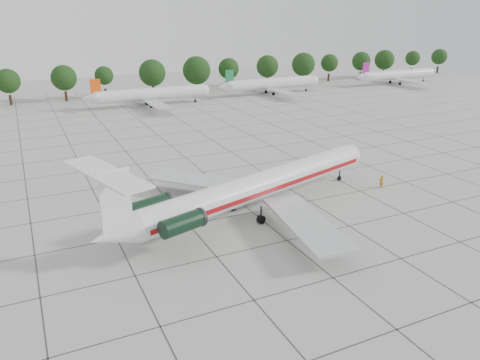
{
  "coord_description": "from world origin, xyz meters",
  "views": [
    {
      "loc": [
        -23.22,
        -45.25,
        22.7
      ],
      "look_at": [
        -0.67,
        2.09,
        3.5
      ],
      "focal_mm": 35.0,
      "sensor_mm": 36.0,
      "label": 1
    }
  ],
  "objects_px": {
    "bg_airliner_c": "(152,94)",
    "bg_airliner_d": "(272,84)",
    "main_airliner": "(250,188)",
    "bg_airliner_e": "(398,75)",
    "ground_crew": "(381,181)"
  },
  "relations": [
    {
      "from": "bg_airliner_c",
      "to": "bg_airliner_d",
      "type": "xyz_separation_m",
      "value": [
        35.54,
        2.41,
        0.0
      ]
    },
    {
      "from": "main_airliner",
      "to": "bg_airliner_e",
      "type": "relative_size",
      "value": 1.4
    },
    {
      "from": "bg_airliner_c",
      "to": "bg_airliner_e",
      "type": "distance_m",
      "value": 81.23
    },
    {
      "from": "bg_airliner_c",
      "to": "bg_airliner_e",
      "type": "height_order",
      "value": "same"
    },
    {
      "from": "ground_crew",
      "to": "bg_airliner_e",
      "type": "relative_size",
      "value": 0.06
    },
    {
      "from": "main_airliner",
      "to": "bg_airliner_e",
      "type": "distance_m",
      "value": 113.63
    },
    {
      "from": "main_airliner",
      "to": "ground_crew",
      "type": "relative_size",
      "value": 22.68
    },
    {
      "from": "bg_airliner_d",
      "to": "bg_airliner_e",
      "type": "bearing_deg",
      "value": -0.86
    },
    {
      "from": "bg_airliner_d",
      "to": "bg_airliner_e",
      "type": "distance_m",
      "value": 45.68
    },
    {
      "from": "main_airliner",
      "to": "bg_airliner_d",
      "type": "xyz_separation_m",
      "value": [
        43.03,
        71.7,
        -0.44
      ]
    },
    {
      "from": "ground_crew",
      "to": "bg_airliner_c",
      "type": "relative_size",
      "value": 0.06
    },
    {
      "from": "main_airliner",
      "to": "ground_crew",
      "type": "distance_m",
      "value": 20.24
    },
    {
      "from": "main_airliner",
      "to": "bg_airliner_d",
      "type": "bearing_deg",
      "value": 41.94
    },
    {
      "from": "main_airliner",
      "to": "ground_crew",
      "type": "xyz_separation_m",
      "value": [
        20.08,
        0.47,
        -2.47
      ]
    },
    {
      "from": "bg_airliner_c",
      "to": "bg_airliner_e",
      "type": "bearing_deg",
      "value": 1.21
    }
  ]
}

